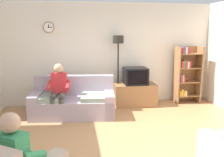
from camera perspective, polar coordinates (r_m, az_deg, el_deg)
ground_plane at (r=4.24m, az=4.80°, el=-16.01°), size 12.00×12.00×0.00m
back_wall_assembly at (r=6.41m, az=-0.61°, el=6.01°), size 6.20×0.17×2.70m
couch at (r=5.61m, az=-9.34°, el=-5.74°), size 1.98×1.08×0.90m
tv_stand at (r=6.32m, az=5.57°, el=-3.89°), size 1.10×0.56×0.58m
tv at (r=6.18m, az=5.72°, el=0.62°), size 0.60×0.49×0.44m
bookshelf at (r=6.77m, az=17.49°, el=1.27°), size 0.68×0.36×1.55m
floor_lamp at (r=6.12m, az=1.51°, el=6.70°), size 0.28×0.28×1.85m
person_on_couch at (r=5.41m, az=-12.84°, el=-2.26°), size 0.54×0.57×1.24m
person_in_left_armchair at (r=2.92m, az=-21.66°, el=-16.82°), size 0.61×0.64×1.12m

